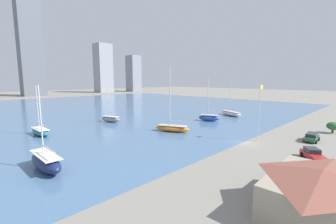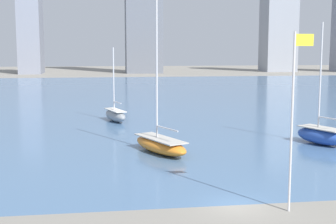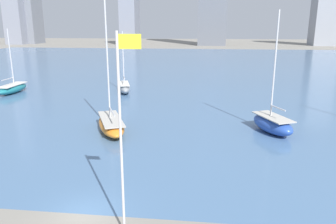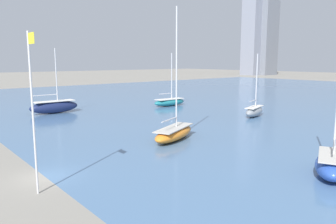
{
  "view_description": "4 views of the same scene",
  "coord_description": "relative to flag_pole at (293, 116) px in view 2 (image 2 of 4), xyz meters",
  "views": [
    {
      "loc": [
        -39.75,
        -18.82,
        11.83
      ],
      "look_at": [
        -1.19,
        18.93,
        4.06
      ],
      "focal_mm": 24.0,
      "sensor_mm": 36.0,
      "label": 1
    },
    {
      "loc": [
        -8.45,
        -27.93,
        9.91
      ],
      "look_at": [
        -1.77,
        18.41,
        3.61
      ],
      "focal_mm": 50.0,
      "sensor_mm": 36.0,
      "label": 2
    },
    {
      "loc": [
        7.12,
        -16.99,
        11.24
      ],
      "look_at": [
        3.61,
        13.28,
        3.05
      ],
      "focal_mm": 35.0,
      "sensor_mm": 36.0,
      "label": 3
    },
    {
      "loc": [
        25.09,
        -8.33,
        9.06
      ],
      "look_at": [
        -3.69,
        15.63,
        3.17
      ],
      "focal_mm": 35.0,
      "sensor_mm": 36.0,
      "label": 4
    }
  ],
  "objects": [
    {
      "name": "ground_plane",
      "position": [
        -2.94,
        1.52,
        -5.96
      ],
      "size": [
        500.0,
        500.0,
        0.0
      ],
      "primitive_type": "plane",
      "color": "gray"
    },
    {
      "name": "harbor_water",
      "position": [
        -2.94,
        71.52,
        -5.96
      ],
      "size": [
        180.0,
        140.0,
        0.0
      ],
      "color": "#4C7099",
      "rests_on": "ground_plane"
    },
    {
      "name": "flag_pole",
      "position": [
        0.0,
        0.0,
        0.0
      ],
      "size": [
        1.24,
        0.14,
        10.95
      ],
      "color": "silver",
      "rests_on": "ground_plane"
    },
    {
      "name": "distant_city_skyline",
      "position": [
        -10.69,
        171.63,
        20.93
      ],
      "size": [
        214.34,
        20.1,
        73.17
      ],
      "color": "gray",
      "rests_on": "ground_plane"
    },
    {
      "name": "sailboat_orange",
      "position": [
        -5.83,
        17.39,
        -5.1
      ],
      "size": [
        5.64,
        8.5,
        15.02
      ],
      "rotation": [
        0.0,
        0.0,
        0.42
      ],
      "color": "orange",
      "rests_on": "harbor_water"
    },
    {
      "name": "sailboat_blue",
      "position": [
        11.41,
        19.01,
        -4.96
      ],
      "size": [
        4.84,
        6.56,
        12.66
      ],
      "rotation": [
        0.0,
        0.0,
        0.43
      ],
      "color": "#284CA8",
      "rests_on": "harbor_water"
    },
    {
      "name": "sailboat_gray",
      "position": [
        -9.49,
        37.96,
        -5.05
      ],
      "size": [
        3.67,
        6.66,
        10.15
      ],
      "rotation": [
        0.0,
        0.0,
        0.3
      ],
      "color": "gray",
      "rests_on": "harbor_water"
    }
  ]
}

